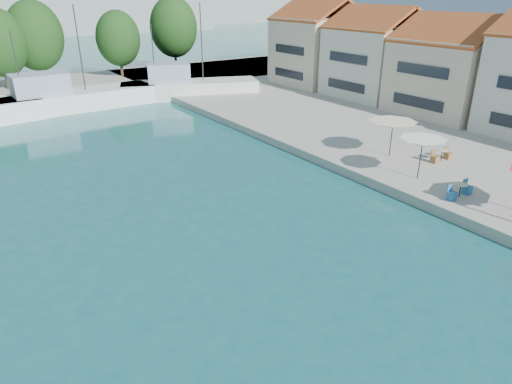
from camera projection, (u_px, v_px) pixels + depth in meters
quay_right at (461, 126)px, 39.08m from camera, size 32.00×92.00×0.60m
quay_far at (8, 93)px, 51.53m from camera, size 90.00×16.00×0.60m
hill_east at (107, 7)px, 159.38m from camera, size 140.00×40.00×12.00m
building_04 at (453, 63)px, 40.48m from camera, size 9.00×8.80×9.20m
building_05 at (376, 51)px, 47.18m from camera, size 8.40×8.80×9.70m
building_06 at (318, 41)px, 53.88m from camera, size 9.00×8.80×10.20m
trawler_03 at (65, 100)px, 45.08m from camera, size 16.70×4.81×10.20m
trawler_04 at (187, 88)px, 50.53m from camera, size 15.22×9.03×10.20m
tree_06 at (35, 36)px, 53.44m from camera, size 6.44×6.44×9.54m
tree_07 at (118, 38)px, 58.50m from camera, size 5.55×5.55×8.22m
tree_08 at (173, 27)px, 64.23m from camera, size 6.62×6.62×9.80m
umbrella_white at (423, 143)px, 26.45m from camera, size 2.72×2.72×2.47m
umbrella_cream at (393, 125)px, 30.28m from camera, size 3.19×3.19×2.40m
cafe_table_02 at (460, 192)px, 24.77m from camera, size 1.82×0.70×0.76m
cafe_table_03 at (441, 157)px, 30.07m from camera, size 1.82×0.70×0.76m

